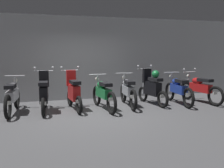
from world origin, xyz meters
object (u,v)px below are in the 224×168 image
Objects in this scene: motorbike_slot_3 at (44,94)px; motorbike_slot_7 at (152,87)px; motorbike_slot_6 at (128,91)px; motorbike_slot_4 at (74,92)px; motorbike_slot_2 at (12,96)px; motorbike_slot_8 at (178,89)px; motorbike_slot_5 at (103,93)px; motorbike_slot_9 at (200,88)px.

motorbike_slot_3 is 1.01× the size of motorbike_slot_7.
motorbike_slot_4 is at bearing -178.63° from motorbike_slot_6.
motorbike_slot_2 is at bearing -179.68° from motorbike_slot_7.
motorbike_slot_3 is 1.00× the size of motorbike_slot_4.
motorbike_slot_7 reaches higher than motorbike_slot_6.
motorbike_slot_6 is at bearing 1.45° from motorbike_slot_3.
motorbike_slot_2 is 1.16× the size of motorbike_slot_3.
motorbike_slot_2 is 5.16m from motorbike_slot_8.
motorbike_slot_2 and motorbike_slot_6 have the same top height.
motorbike_slot_4 is 2.58m from motorbike_slot_7.
motorbike_slot_3 is at bearing -178.55° from motorbike_slot_6.
motorbike_slot_2 is 1.71m from motorbike_slot_4.
motorbike_slot_7 reaches higher than motorbike_slot_2.
motorbike_slot_7 is (2.58, 0.08, 0.04)m from motorbike_slot_4.
motorbike_slot_2 is at bearing 178.07° from motorbike_slot_4.
motorbike_slot_4 and motorbike_slot_7 have the same top height.
motorbike_slot_9 reaches higher than motorbike_slot_5.
motorbike_slot_8 is (0.87, -0.18, -0.08)m from motorbike_slot_7.
motorbike_slot_5 is at bearing -5.73° from motorbike_slot_3.
motorbike_slot_3 is 3.44m from motorbike_slot_7.
motorbike_slot_2 and motorbike_slot_5 have the same top height.
motorbike_slot_6 is 1.72m from motorbike_slot_8.
motorbike_slot_3 is 0.87× the size of motorbike_slot_9.
motorbike_slot_3 is (0.86, -0.08, 0.04)m from motorbike_slot_2.
motorbike_slot_4 is (0.85, 0.02, 0.00)m from motorbike_slot_3.
motorbike_slot_2 is 1.17× the size of motorbike_slot_7.
motorbike_slot_6 is 2.57m from motorbike_slot_9.
motorbike_slot_4 is 1.00× the size of motorbike_slot_7.
motorbike_slot_8 is at bearing 2.09° from motorbike_slot_5.
motorbike_slot_6 is (0.86, 0.24, 0.00)m from motorbike_slot_5.
motorbike_slot_5 is (2.58, -0.25, 0.00)m from motorbike_slot_2.
motorbike_slot_2 is 1.16× the size of motorbike_slot_4.
motorbike_slot_4 reaches higher than motorbike_slot_8.
motorbike_slot_5 is at bearing -12.80° from motorbike_slot_4.
motorbike_slot_4 reaches higher than motorbike_slot_6.
motorbike_slot_3 and motorbike_slot_4 have the same top height.
motorbike_slot_6 is 1.01× the size of motorbike_slot_9.
motorbike_slot_3 is 2.58m from motorbike_slot_6.
motorbike_slot_9 is at bearing 2.09° from motorbike_slot_5.
motorbike_slot_9 is (4.30, -0.07, -0.04)m from motorbike_slot_4.
motorbike_slot_5 is 1.16× the size of motorbike_slot_7.
motorbike_slot_7 reaches higher than motorbike_slot_8.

